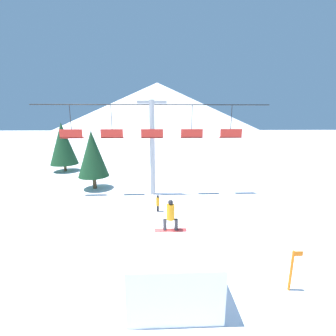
# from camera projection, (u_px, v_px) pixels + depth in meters

# --- Properties ---
(ground_plane) EXTENTS (220.00, 220.00, 0.00)m
(ground_plane) POSITION_uv_depth(u_px,v_px,m) (148.00, 278.00, 9.35)
(ground_plane) COLOR white
(mountain_ridge) EXTENTS (85.54, 85.54, 19.42)m
(mountain_ridge) POSITION_uv_depth(u_px,v_px,m) (157.00, 109.00, 87.08)
(mountain_ridge) COLOR silver
(mountain_ridge) RESTS_ON ground_plane
(snow_ramp) EXTENTS (3.11, 3.25, 2.01)m
(snow_ramp) POSITION_uv_depth(u_px,v_px,m) (173.00, 267.00, 8.49)
(snow_ramp) COLOR white
(snow_ramp) RESTS_ON ground_plane
(snowboarder) EXTENTS (1.31, 0.33, 1.33)m
(snowboarder) POSITION_uv_depth(u_px,v_px,m) (171.00, 215.00, 9.05)
(snowboarder) COLOR #B22D2D
(snowboarder) RESTS_ON snow_ramp
(chairlift) EXTENTS (19.19, 0.44, 7.93)m
(chairlift) POSITION_uv_depth(u_px,v_px,m) (152.00, 139.00, 18.54)
(chairlift) COLOR #9E9EA3
(chairlift) RESTS_ON ground_plane
(pine_tree_near) EXTENTS (2.79, 2.79, 5.40)m
(pine_tree_near) POSITION_uv_depth(u_px,v_px,m) (92.00, 154.00, 20.46)
(pine_tree_near) COLOR #4C3823
(pine_tree_near) RESTS_ON ground_plane
(pine_tree_far) EXTENTS (3.30, 3.30, 5.95)m
(pine_tree_far) POSITION_uv_depth(u_px,v_px,m) (63.00, 144.00, 27.30)
(pine_tree_far) COLOR #4C3823
(pine_tree_far) RESTS_ON ground_plane
(trail_marker) EXTENTS (0.41, 0.10, 1.69)m
(trail_marker) POSITION_uv_depth(u_px,v_px,m) (292.00, 269.00, 8.50)
(trail_marker) COLOR orange
(trail_marker) RESTS_ON ground_plane
(distant_skier) EXTENTS (0.24, 0.24, 1.23)m
(distant_skier) POSITION_uv_depth(u_px,v_px,m) (158.00, 203.00, 15.82)
(distant_skier) COLOR black
(distant_skier) RESTS_ON ground_plane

